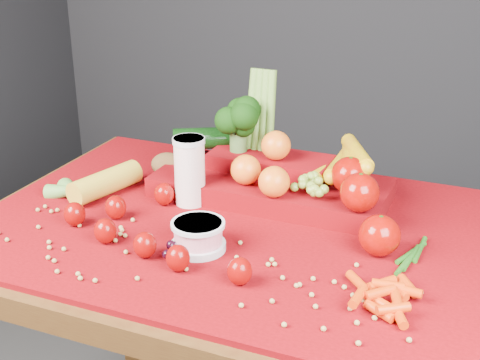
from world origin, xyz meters
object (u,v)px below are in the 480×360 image
at_px(table, 236,267).
at_px(produce_mound, 282,174).
at_px(milk_glass, 190,169).
at_px(yogurt_bowl, 198,235).

relative_size(table, produce_mound, 1.85).
height_order(milk_glass, yogurt_bowl, milk_glass).
relative_size(yogurt_bowl, produce_mound, 0.18).
bearing_deg(yogurt_bowl, milk_glass, 120.70).
height_order(table, yogurt_bowl, yogurt_bowl).
bearing_deg(yogurt_bowl, produce_mound, 77.09).
xyz_separation_m(milk_glass, yogurt_bowl, (0.11, -0.19, -0.05)).
bearing_deg(yogurt_bowl, table, 80.81).
bearing_deg(produce_mound, yogurt_bowl, -102.91).
relative_size(milk_glass, yogurt_bowl, 1.44).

